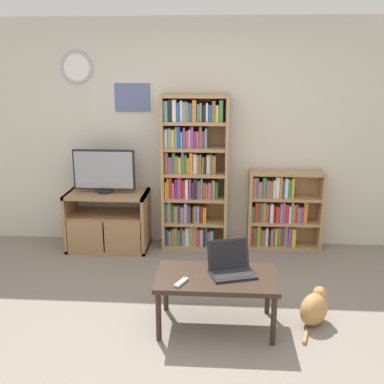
{
  "coord_description": "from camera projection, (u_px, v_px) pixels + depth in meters",
  "views": [
    {
      "loc": [
        0.31,
        -3.02,
        2.07
      ],
      "look_at": [
        0.03,
        1.17,
        0.89
      ],
      "focal_mm": 42.0,
      "sensor_mm": 36.0,
      "label": 1
    }
  ],
  "objects": [
    {
      "name": "cat",
      "position": [
        315.0,
        308.0,
        3.72
      ],
      "size": [
        0.34,
        0.49,
        0.32
      ],
      "rotation": [
        0.0,
        0.0,
        -0.67
      ],
      "color": "#B78447",
      "rests_on": "ground_plane"
    },
    {
      "name": "remote_near_laptop",
      "position": [
        181.0,
        283.0,
        3.46
      ],
      "size": [
        0.11,
        0.16,
        0.02
      ],
      "rotation": [
        0.0,
        0.0,
        5.84
      ],
      "color": "#99999E",
      "rests_on": "coffee_table"
    },
    {
      "name": "laptop",
      "position": [
        231.0,
        265.0,
        3.63
      ],
      "size": [
        0.42,
        0.37,
        0.26
      ],
      "rotation": [
        0.0,
        0.0,
        0.3
      ],
      "color": "#232326",
      "rests_on": "coffee_table"
    },
    {
      "name": "tv_stand",
      "position": [
        108.0,
        220.0,
        5.22
      ],
      "size": [
        0.92,
        0.5,
        0.67
      ],
      "color": "#9E754C",
      "rests_on": "ground_plane"
    },
    {
      "name": "television",
      "position": [
        104.0,
        171.0,
        5.08
      ],
      "size": [
        0.7,
        0.18,
        0.5
      ],
      "color": "black",
      "rests_on": "tv_stand"
    },
    {
      "name": "wall_back",
      "position": [
        194.0,
        135.0,
        5.2
      ],
      "size": [
        6.69,
        0.09,
        2.6
      ],
      "color": "beige",
      "rests_on": "ground_plane"
    },
    {
      "name": "bookshelf_short",
      "position": [
        280.0,
        211.0,
        5.22
      ],
      "size": [
        0.85,
        0.25,
        0.92
      ],
      "color": "tan",
      "rests_on": "ground_plane"
    },
    {
      "name": "coffee_table",
      "position": [
        216.0,
        281.0,
        3.61
      ],
      "size": [
        0.97,
        0.54,
        0.45
      ],
      "color": "#332319",
      "rests_on": "ground_plane"
    },
    {
      "name": "bookshelf_tall",
      "position": [
        192.0,
        173.0,
        5.14
      ],
      "size": [
        0.75,
        0.31,
        1.78
      ],
      "color": "tan",
      "rests_on": "ground_plane"
    },
    {
      "name": "ground_plane",
      "position": [
        178.0,
        343.0,
        3.48
      ],
      "size": [
        18.0,
        18.0,
        0.0
      ],
      "primitive_type": "plane",
      "color": "gray"
    }
  ]
}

